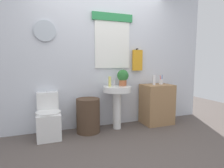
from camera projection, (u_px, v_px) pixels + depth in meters
name	position (u px, v px, depth m)	size (l,w,h in m)	color
ground_plane	(127.00, 150.00, 2.58)	(8.00, 8.00, 0.00)	#564C47
back_wall	(102.00, 57.00, 3.50)	(4.40, 0.18, 2.60)	silver
toilet	(49.00, 120.00, 3.03)	(0.38, 0.51, 0.73)	white
laundry_hamper	(88.00, 115.00, 3.22)	(0.40, 0.40, 0.59)	#4C3828
pedestal_sink	(117.00, 97.00, 3.37)	(0.51, 0.51, 0.78)	white
faucet	(115.00, 83.00, 3.45)	(0.03, 0.03, 0.10)	silver
wooden_cabinet	(157.00, 104.00, 3.68)	(0.57, 0.44, 0.78)	#9E754C
soap_bottle	(110.00, 81.00, 3.34)	(0.05, 0.05, 0.18)	#DBD166
potted_plant	(123.00, 77.00, 3.43)	(0.21, 0.21, 0.30)	#AD5B38
lotion_bottle	(154.00, 80.00, 3.56)	(0.05, 0.05, 0.19)	white
toothbrush_cup	(161.00, 82.00, 3.69)	(0.08, 0.08, 0.19)	silver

